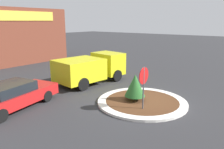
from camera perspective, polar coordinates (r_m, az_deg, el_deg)
name	(u,v)px	position (r m, az deg, el deg)	size (l,w,h in m)	color
ground_plane	(142,103)	(12.14, 7.82, -7.34)	(120.00, 120.00, 0.00)	#2D2D30
traffic_island	(142,102)	(12.11, 7.83, -7.06)	(4.84, 4.84, 0.13)	silver
stop_sign	(144,81)	(10.59, 8.26, -1.58)	(0.83, 0.07, 2.24)	#4C4C51
island_shrub	(135,85)	(11.85, 6.03, -2.83)	(1.11, 1.11, 1.45)	brown
utility_truck	(91,68)	(15.67, -5.62, 1.79)	(5.33, 2.91, 2.00)	gold
storefront_building	(4,36)	(25.90, -26.30, 9.03)	(11.48, 6.07, 5.64)	brown
parked_sedan_red	(13,95)	(12.20, -24.48, -4.96)	(4.88, 2.74, 1.35)	#B21919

